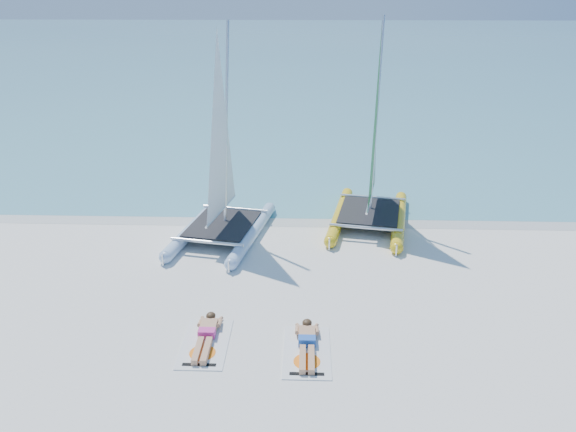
% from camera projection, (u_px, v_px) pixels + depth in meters
% --- Properties ---
extents(ground, '(140.00, 140.00, 0.00)m').
position_uv_depth(ground, '(311.00, 306.00, 13.59)').
color(ground, silver).
rests_on(ground, ground).
extents(sea, '(140.00, 115.00, 0.01)m').
position_uv_depth(sea, '(309.00, 46.00, 71.80)').
color(sea, '#75BAC3').
rests_on(sea, ground).
extents(wet_sand_strip, '(140.00, 1.40, 0.01)m').
position_uv_depth(wet_sand_strip, '(310.00, 219.00, 18.67)').
color(wet_sand_strip, silver).
rests_on(wet_sand_strip, ground).
extents(catamaran_blue, '(3.13, 5.11, 6.51)m').
position_uv_depth(catamaran_blue, '(221.00, 175.00, 16.77)').
color(catamaran_blue, '#ABC9E1').
rests_on(catamaran_blue, ground).
extents(catamaran_yellow, '(3.14, 5.31, 6.59)m').
position_uv_depth(catamaran_yellow, '(374.00, 158.00, 18.02)').
color(catamaran_yellow, yellow).
rests_on(catamaran_yellow, ground).
extents(towel_a, '(1.00, 1.85, 0.02)m').
position_uv_depth(towel_a, '(205.00, 344.00, 12.16)').
color(towel_a, white).
rests_on(towel_a, ground).
extents(sunbather_a, '(0.37, 1.73, 0.26)m').
position_uv_depth(sunbather_a, '(206.00, 334.00, 12.30)').
color(sunbather_a, tan).
rests_on(sunbather_a, towel_a).
extents(towel_b, '(1.00, 1.85, 0.02)m').
position_uv_depth(towel_b, '(307.00, 352.00, 11.89)').
color(towel_b, white).
rests_on(towel_b, ground).
extents(sunbather_b, '(0.37, 1.73, 0.26)m').
position_uv_depth(sunbather_b, '(307.00, 342.00, 12.02)').
color(sunbather_b, tan).
rests_on(sunbather_b, towel_b).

